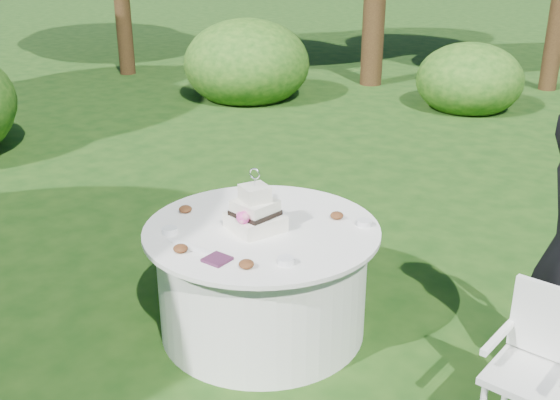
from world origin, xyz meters
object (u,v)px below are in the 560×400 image
object	(u,v)px
napkins	(217,259)
chair	(539,358)
cake	(255,213)
table	(262,278)

from	to	relation	value
napkins	chair	world-z (taller)	chair
napkins	chair	size ratio (longest dim) A/B	0.16
napkins	cake	xyz separation A→B (m)	(-0.10, 0.48, 0.10)
napkins	chair	distance (m)	1.84
napkins	table	bearing A→B (deg)	99.04
napkins	cake	world-z (taller)	cake
table	chair	bearing A→B (deg)	0.32
cake	table	bearing A→B (deg)	73.89
napkins	table	world-z (taller)	napkins
table	chair	xyz separation A→B (m)	(1.82, 0.01, 0.13)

